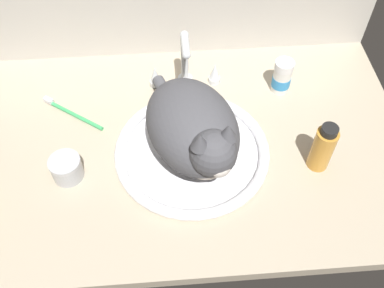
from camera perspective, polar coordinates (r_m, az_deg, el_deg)
The scene contains 9 objects.
countertop at distance 108.45cm, azimuth -3.25°, elevation -0.52°, with size 119.53×68.48×3.00cm, color #B7A88E.
backsplash_wall at distance 121.73cm, azimuth -4.41°, elevation 18.35°, with size 119.53×2.40×40.19cm, color beige.
sink_basin at distance 104.35cm, azimuth -0.00°, elevation -0.96°, with size 37.27×37.27×2.61cm.
faucet at distance 116.15cm, azimuth -0.92°, elevation 10.13°, with size 19.35×10.44×17.58cm.
cat at distance 95.84cm, azimuth 0.38°, elevation 1.77°, with size 27.31×38.53×18.70cm.
metal_jar at distance 103.45cm, azimuth -16.13°, elevation -3.07°, with size 7.29×7.29×5.71cm.
amber_bottle at distance 102.90cm, azimuth 16.77°, elevation -0.47°, with size 5.02×5.02×13.33cm.
pill_bottle at distance 118.90cm, azimuth 11.71°, elevation 8.56°, with size 5.05×5.05×9.74cm.
toothbrush at distance 117.10cm, azimuth -15.50°, elevation 3.93°, with size 16.32×12.18×1.70cm.
Camera 1 is at (1.06, -65.77, 87.73)cm, focal length 40.69 mm.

